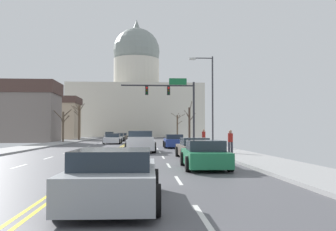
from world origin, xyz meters
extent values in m
cube|color=#4F4F54|center=(0.00, 0.00, -0.03)|extent=(14.00, 180.00, 0.06)
cube|color=yellow|center=(-0.12, 0.00, 0.00)|extent=(0.10, 176.40, 0.00)
cube|color=yellow|center=(0.12, 0.00, 0.00)|extent=(0.10, 176.40, 0.00)
cube|color=silver|center=(3.50, -18.90, 0.00)|extent=(0.12, 2.20, 0.00)
cube|color=silver|center=(3.50, -13.70, 0.00)|extent=(0.12, 2.20, 0.00)
cube|color=silver|center=(3.50, -8.50, 0.00)|extent=(0.12, 2.20, 0.00)
cube|color=silver|center=(3.50, -3.30, 0.00)|extent=(0.12, 2.20, 0.00)
cube|color=silver|center=(3.50, 1.90, 0.00)|extent=(0.12, 2.20, 0.00)
cube|color=silver|center=(3.50, 7.10, 0.00)|extent=(0.12, 2.20, 0.00)
cube|color=silver|center=(3.50, 12.30, 0.00)|extent=(0.12, 2.20, 0.00)
cube|color=silver|center=(3.50, 17.50, 0.00)|extent=(0.12, 2.20, 0.00)
cube|color=silver|center=(3.50, 22.70, 0.00)|extent=(0.12, 2.20, 0.00)
cube|color=silver|center=(3.50, 27.90, 0.00)|extent=(0.12, 2.20, 0.00)
cube|color=silver|center=(3.50, 33.10, 0.00)|extent=(0.12, 2.20, 0.00)
cube|color=silver|center=(3.50, 38.30, 0.00)|extent=(0.12, 2.20, 0.00)
cube|color=silver|center=(3.50, 43.50, 0.00)|extent=(0.12, 2.20, 0.00)
cube|color=silver|center=(3.50, 48.70, 0.00)|extent=(0.12, 2.20, 0.00)
cube|color=silver|center=(3.50, 53.90, 0.00)|extent=(0.12, 2.20, 0.00)
cube|color=silver|center=(3.50, 59.10, 0.00)|extent=(0.12, 2.20, 0.00)
cube|color=silver|center=(3.50, 64.30, 0.00)|extent=(0.12, 2.20, 0.00)
cube|color=silver|center=(-3.50, -8.50, 0.00)|extent=(0.12, 2.20, 0.00)
cube|color=silver|center=(-3.50, -3.30, 0.00)|extent=(0.12, 2.20, 0.00)
cube|color=silver|center=(-3.50, 1.90, 0.00)|extent=(0.12, 2.20, 0.00)
cube|color=silver|center=(-3.50, 7.10, 0.00)|extent=(0.12, 2.20, 0.00)
cube|color=silver|center=(-3.50, 12.30, 0.00)|extent=(0.12, 2.20, 0.00)
cube|color=silver|center=(-3.50, 17.50, 0.00)|extent=(0.12, 2.20, 0.00)
cube|color=silver|center=(-3.50, 22.70, 0.00)|extent=(0.12, 2.20, 0.00)
cube|color=silver|center=(-3.50, 27.90, 0.00)|extent=(0.12, 2.20, 0.00)
cube|color=silver|center=(-3.50, 33.10, 0.00)|extent=(0.12, 2.20, 0.00)
cube|color=silver|center=(-3.50, 38.30, 0.00)|extent=(0.12, 2.20, 0.00)
cube|color=silver|center=(-3.50, 43.50, 0.00)|extent=(0.12, 2.20, 0.00)
cube|color=silver|center=(-3.50, 48.70, 0.00)|extent=(0.12, 2.20, 0.00)
cube|color=silver|center=(-3.50, 53.90, 0.00)|extent=(0.12, 2.20, 0.00)
cube|color=silver|center=(-3.50, 59.10, 0.00)|extent=(0.12, 2.20, 0.00)
cube|color=silver|center=(-3.50, 64.30, 0.00)|extent=(0.12, 2.20, 0.00)
cube|color=#969696|center=(8.50, 0.00, 0.07)|extent=(3.00, 180.00, 0.14)
cylinder|color=#28282D|center=(7.60, 12.99, 3.51)|extent=(0.22, 0.22, 6.74)
cylinder|color=#28282D|center=(3.70, 12.99, 6.48)|extent=(7.80, 0.16, 0.16)
cube|color=black|center=(4.87, 12.99, 5.92)|extent=(0.32, 0.28, 0.92)
sphere|color=red|center=(4.87, 12.83, 6.20)|extent=(0.22, 0.22, 0.22)
sphere|color=#332B05|center=(4.87, 12.83, 5.92)|extent=(0.22, 0.22, 0.22)
sphere|color=black|center=(4.87, 12.83, 5.64)|extent=(0.22, 0.22, 0.22)
cube|color=black|center=(2.53, 12.99, 5.92)|extent=(0.32, 0.28, 0.92)
sphere|color=red|center=(2.53, 12.83, 6.20)|extent=(0.22, 0.22, 0.22)
sphere|color=#332B05|center=(2.53, 12.83, 5.92)|extent=(0.22, 0.22, 0.22)
sphere|color=black|center=(2.53, 12.83, 5.64)|extent=(0.22, 0.22, 0.22)
cube|color=#146033|center=(5.88, 13.01, 6.93)|extent=(1.90, 0.06, 0.70)
cylinder|color=#333338|center=(8.20, 5.19, 4.12)|extent=(0.14, 0.14, 7.95)
cylinder|color=#333338|center=(7.32, 5.19, 7.94)|extent=(1.76, 0.09, 0.09)
cube|color=#B2B2AD|center=(6.44, 5.19, 7.87)|extent=(0.56, 0.24, 0.16)
cube|color=beige|center=(0.00, 71.14, 6.61)|extent=(33.60, 19.43, 13.21)
cylinder|color=beige|center=(0.00, 71.14, 16.90)|extent=(12.06, 12.06, 7.37)
sphere|color=gray|center=(0.00, 71.14, 22.74)|extent=(12.37, 12.37, 12.37)
cone|color=gray|center=(0.00, 71.14, 30.13)|extent=(1.80, 1.80, 2.40)
cube|color=navy|center=(5.15, 9.23, 0.51)|extent=(1.81, 4.71, 0.69)
cube|color=#232D38|center=(5.15, 9.01, 1.07)|extent=(1.58, 2.12, 0.43)
cylinder|color=black|center=(4.27, 10.69, 0.32)|extent=(0.22, 0.64, 0.64)
cylinder|color=black|center=(6.05, 10.68, 0.32)|extent=(0.22, 0.64, 0.64)
cylinder|color=black|center=(4.25, 7.78, 0.32)|extent=(0.22, 0.64, 0.64)
cylinder|color=black|center=(6.04, 7.77, 0.32)|extent=(0.22, 0.64, 0.64)
cube|color=silver|center=(1.99, 2.59, 0.60)|extent=(2.13, 5.76, 0.77)
cube|color=#1E2833|center=(1.97, 3.39, 1.31)|extent=(1.89, 1.99, 0.64)
cube|color=silver|center=(2.06, -0.21, 1.10)|extent=(1.84, 0.14, 0.22)
cylinder|color=black|center=(0.95, 4.28, 0.40)|extent=(0.30, 0.81, 0.80)
cylinder|color=black|center=(2.95, 4.33, 0.40)|extent=(0.30, 0.81, 0.80)
cylinder|color=black|center=(1.03, 0.85, 0.40)|extent=(0.30, 0.81, 0.80)
cylinder|color=black|center=(3.03, 0.90, 0.40)|extent=(0.30, 0.81, 0.80)
cube|color=#6B6056|center=(5.33, -4.03, 0.47)|extent=(1.84, 4.54, 0.62)
cube|color=#232D38|center=(5.33, -4.16, 1.00)|extent=(1.56, 1.99, 0.45)
cylinder|color=black|center=(4.43, -2.66, 0.32)|extent=(0.24, 0.65, 0.64)
cylinder|color=black|center=(6.14, -2.61, 0.32)|extent=(0.24, 0.65, 0.64)
cylinder|color=black|center=(4.51, -5.45, 0.32)|extent=(0.24, 0.65, 0.64)
cylinder|color=black|center=(6.22, -5.39, 0.32)|extent=(0.24, 0.65, 0.64)
cube|color=#1E7247|center=(5.01, -9.95, 0.48)|extent=(1.82, 4.33, 0.63)
cube|color=#232D38|center=(5.01, -10.14, 1.02)|extent=(1.56, 1.91, 0.45)
cylinder|color=black|center=(4.17, -8.60, 0.32)|extent=(0.23, 0.64, 0.64)
cylinder|color=black|center=(5.90, -8.64, 0.32)|extent=(0.23, 0.64, 0.64)
cylinder|color=black|center=(4.12, -11.27, 0.32)|extent=(0.23, 0.64, 0.64)
cylinder|color=black|center=(5.85, -11.30, 0.32)|extent=(0.23, 0.64, 0.64)
cube|color=#9EA3A8|center=(1.67, -17.44, 0.51)|extent=(1.95, 4.50, 0.69)
cube|color=#232D38|center=(1.66, -17.86, 1.06)|extent=(1.68, 2.05, 0.41)
cylinder|color=black|center=(0.76, -16.04, 0.32)|extent=(0.23, 0.64, 0.64)
cylinder|color=black|center=(2.63, -16.07, 0.32)|extent=(0.23, 0.64, 0.64)
cylinder|color=black|center=(0.71, -18.81, 0.32)|extent=(0.23, 0.64, 0.64)
cylinder|color=black|center=(2.58, -18.84, 0.32)|extent=(0.23, 0.64, 0.64)
cube|color=silver|center=(-1.65, 19.72, 0.48)|extent=(1.94, 4.43, 0.64)
cube|color=#232D38|center=(-1.65, 20.01, 1.02)|extent=(1.68, 2.00, 0.44)
cylinder|color=black|center=(-0.72, 18.34, 0.32)|extent=(0.23, 0.64, 0.64)
cylinder|color=black|center=(-2.61, 18.37, 0.32)|extent=(0.23, 0.64, 0.64)
cylinder|color=black|center=(-0.69, 21.08, 0.32)|extent=(0.23, 0.64, 0.64)
cylinder|color=black|center=(-2.58, 21.10, 0.32)|extent=(0.23, 0.64, 0.64)
cube|color=#9EA3A8|center=(-1.79, 30.69, 0.44)|extent=(1.84, 4.63, 0.57)
cube|color=#232D38|center=(-1.78, 31.10, 0.96)|extent=(1.58, 2.09, 0.47)
cylinder|color=black|center=(-0.94, 29.25, 0.32)|extent=(0.23, 0.64, 0.64)
cylinder|color=black|center=(-2.70, 29.28, 0.32)|extent=(0.23, 0.64, 0.64)
cylinder|color=black|center=(-0.89, 32.10, 0.32)|extent=(0.23, 0.64, 0.64)
cylinder|color=black|center=(-2.64, 32.13, 0.32)|extent=(0.23, 0.64, 0.64)
cube|color=#6B6056|center=(-1.75, 39.88, 0.47)|extent=(1.86, 4.65, 0.62)
cube|color=#232D38|center=(-1.75, 40.07, 0.98)|extent=(1.62, 2.01, 0.40)
cylinder|color=black|center=(-0.82, 38.45, 0.32)|extent=(0.22, 0.64, 0.64)
cylinder|color=black|center=(-2.66, 38.44, 0.32)|extent=(0.22, 0.64, 0.64)
cylinder|color=black|center=(-0.84, 41.33, 0.32)|extent=(0.22, 0.64, 0.64)
cylinder|color=black|center=(-2.67, 41.32, 0.32)|extent=(0.22, 0.64, 0.64)
cube|color=silver|center=(-5.22, 52.37, 0.51)|extent=(2.02, 4.49, 0.70)
cube|color=#232D38|center=(-5.23, 52.71, 1.09)|extent=(1.73, 2.26, 0.46)
cylinder|color=black|center=(-4.24, 51.03, 0.32)|extent=(0.24, 0.65, 0.64)
cylinder|color=black|center=(-6.13, 50.97, 0.32)|extent=(0.24, 0.65, 0.64)
cylinder|color=black|center=(-4.32, 53.78, 0.32)|extent=(0.24, 0.65, 0.64)
cylinder|color=black|center=(-6.21, 53.72, 0.32)|extent=(0.24, 0.65, 0.64)
cube|color=tan|center=(-16.74, 44.69, 3.35)|extent=(12.49, 7.05, 6.69)
cube|color=#47332D|center=(-16.74, 44.69, 7.34)|extent=(12.99, 7.33, 1.28)
cube|color=slate|center=(-15.01, 26.01, 3.35)|extent=(9.93, 6.23, 6.70)
cube|color=#47332D|center=(-15.01, 26.01, 7.58)|extent=(10.33, 6.47, 1.76)
cylinder|color=#4C3D2D|center=(8.29, 41.15, 2.32)|extent=(0.27, 0.27, 4.36)
cylinder|color=#4C3D2D|center=(7.71, 40.89, 4.42)|extent=(1.23, 0.59, 0.83)
cylinder|color=#4C3D2D|center=(8.61, 41.71, 4.09)|extent=(0.74, 1.23, 1.04)
cylinder|color=#4C3D2D|center=(8.49, 42.00, 4.46)|extent=(0.49, 1.75, 1.01)
cylinder|color=#4C3D2D|center=(9.00, 40.96, 4.26)|extent=(1.46, 0.44, 0.93)
cylinder|color=#4C3D2D|center=(8.70, 40.72, 3.07)|extent=(0.90, 0.93, 0.68)
cylinder|color=#4C3D2D|center=(-8.32, 33.82, 2.91)|extent=(0.29, 0.29, 5.55)
cylinder|color=#4C3D2D|center=(-7.84, 33.40, 5.33)|extent=(1.07, 0.96, 1.31)
cylinder|color=#4C3D2D|center=(-8.67, 33.49, 4.34)|extent=(0.83, 0.78, 0.83)
cylinder|color=#4C3D2D|center=(-8.47, 34.32, 4.59)|extent=(0.39, 1.07, 0.72)
cylinder|color=#4C3D2D|center=(-8.83, 33.91, 5.24)|extent=(1.10, 0.30, 0.80)
cylinder|color=#4C3D2D|center=(-8.45, 34.13, 4.92)|extent=(0.41, 0.76, 1.02)
cylinder|color=#4C3D2D|center=(-8.87, 33.37, 4.95)|extent=(1.19, 0.99, 1.40)
cylinder|color=#4C3D2D|center=(-8.60, 34.16, 5.35)|extent=(0.68, 0.80, 0.96)
cylinder|color=#423328|center=(8.76, 26.49, 2.56)|extent=(0.31, 0.31, 4.84)
cylinder|color=#423328|center=(9.23, 26.87, 3.56)|extent=(1.07, 0.90, 1.28)
cylinder|color=#423328|center=(8.54, 26.22, 3.71)|extent=(0.58, 0.68, 0.85)
cylinder|color=#423328|center=(8.43, 26.89, 4.09)|extent=(0.74, 0.88, 1.09)
cylinder|color=#423328|center=(8.88, 26.02, 5.00)|extent=(0.34, 1.04, 1.63)
cylinder|color=brown|center=(-8.76, 24.38, 2.17)|extent=(0.25, 0.25, 4.05)
cylinder|color=brown|center=(-8.77, 23.73, 2.93)|extent=(0.09, 1.33, 0.87)
cylinder|color=brown|center=(-8.31, 23.90, 3.16)|extent=(0.98, 1.04, 1.05)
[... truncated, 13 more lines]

